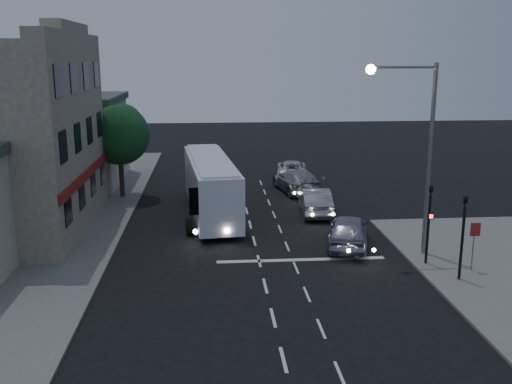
{
  "coord_description": "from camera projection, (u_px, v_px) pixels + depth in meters",
  "views": [
    {
      "loc": [
        -2.19,
        -23.24,
        9.38
      ],
      "look_at": [
        0.24,
        6.81,
        2.2
      ],
      "focal_mm": 40.0,
      "sensor_mm": 36.0,
      "label": 1
    }
  ],
  "objects": [
    {
      "name": "ground",
      "position": [
        263.0,
        277.0,
        24.88
      ],
      "size": [
        120.0,
        120.0,
        0.0
      ],
      "primitive_type": "plane",
      "color": "black"
    },
    {
      "name": "car_suv",
      "position": [
        348.0,
        231.0,
        28.74
      ],
      "size": [
        3.14,
        5.16,
        1.64
      ],
      "primitive_type": "imported",
      "rotation": [
        0.0,
        0.0,
        2.88
      ],
      "color": "#9190A4",
      "rests_on": "ground"
    },
    {
      "name": "tour_bus",
      "position": [
        211.0,
        184.0,
        34.26
      ],
      "size": [
        3.51,
        11.6,
        3.5
      ],
      "rotation": [
        0.0,
        0.0,
        0.1
      ],
      "color": "white",
      "rests_on": "ground"
    },
    {
      "name": "road_markings",
      "position": [
        283.0,
        251.0,
        28.19
      ],
      "size": [
        8.0,
        30.55,
        0.01
      ],
      "color": "silver",
      "rests_on": "ground"
    },
    {
      "name": "sidewalk_far",
      "position": [
        17.0,
        229.0,
        31.6
      ],
      "size": [
        12.0,
        50.0,
        0.12
      ],
      "primitive_type": "cube",
      "color": "slate",
      "rests_on": "ground"
    },
    {
      "name": "car_sedan_b",
      "position": [
        297.0,
        181.0,
        40.28
      ],
      "size": [
        3.25,
        5.96,
        1.64
      ],
      "primitive_type": "imported",
      "rotation": [
        0.0,
        0.0,
        3.32
      ],
      "color": "#98989D",
      "rests_on": "ground"
    },
    {
      "name": "street_tree",
      "position": [
        119.0,
        132.0,
        37.76
      ],
      "size": [
        4.0,
        4.0,
        6.2
      ],
      "color": "black",
      "rests_on": "sidewalk_far"
    },
    {
      "name": "streetlight",
      "position": [
        417.0,
        138.0,
        26.26
      ],
      "size": [
        3.32,
        0.44,
        9.0
      ],
      "color": "slate",
      "rests_on": "sidewalk_near"
    },
    {
      "name": "traffic_signal_side",
      "position": [
        463.0,
        227.0,
        23.81
      ],
      "size": [
        0.18,
        0.15,
        4.1
      ],
      "color": "black",
      "rests_on": "sidewalk_near"
    },
    {
      "name": "traffic_signal_main",
      "position": [
        429.0,
        215.0,
        25.67
      ],
      "size": [
        0.25,
        0.35,
        4.1
      ],
      "color": "black",
      "rests_on": "sidewalk_near"
    },
    {
      "name": "car_sedan_a",
      "position": [
        315.0,
        201.0,
        34.75
      ],
      "size": [
        2.0,
        4.94,
        1.6
      ],
      "primitive_type": "imported",
      "rotation": [
        0.0,
        0.0,
        3.08
      ],
      "color": "#B1B1B1",
      "rests_on": "ground"
    },
    {
      "name": "car_sedan_c",
      "position": [
        292.0,
        169.0,
        45.04
      ],
      "size": [
        2.92,
        5.31,
        1.41
      ],
      "primitive_type": "imported",
      "rotation": [
        0.0,
        0.0,
        3.02
      ],
      "color": "silver",
      "rests_on": "ground"
    },
    {
      "name": "regulatory_sign",
      "position": [
        474.0,
        239.0,
        25.01
      ],
      "size": [
        0.45,
        0.12,
        2.2
      ],
      "color": "slate",
      "rests_on": "sidewalk_near"
    },
    {
      "name": "low_building_north",
      "position": [
        58.0,
        139.0,
        42.43
      ],
      "size": [
        9.4,
        9.4,
        6.5
      ],
      "color": "#BDB192",
      "rests_on": "sidewalk_far"
    }
  ]
}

